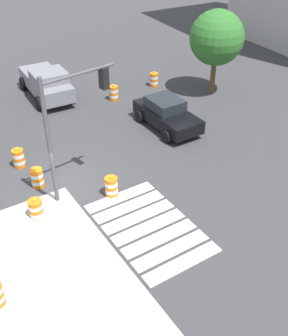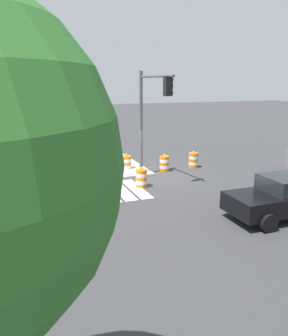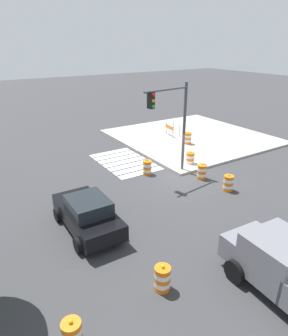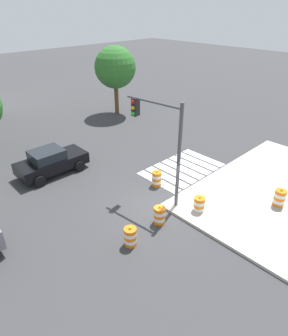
% 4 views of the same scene
% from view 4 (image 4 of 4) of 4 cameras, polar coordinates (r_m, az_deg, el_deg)
% --- Properties ---
extents(ground_plane, '(120.00, 120.00, 0.00)m').
position_cam_4_polar(ground_plane, '(15.83, 3.03, -7.44)').
color(ground_plane, '#38383A').
extents(crosswalk_stripes, '(5.10, 3.20, 0.02)m').
position_cam_4_polar(crosswalk_stripes, '(19.37, 7.37, -0.16)').
color(crosswalk_stripes, silver).
rests_on(crosswalk_stripes, ground).
extents(sports_car, '(4.32, 2.17, 1.63)m').
position_cam_4_polar(sports_car, '(19.28, -17.48, 1.21)').
color(sports_car, black).
rests_on(sports_car, ground).
extents(traffic_barrel_near_corner, '(0.56, 0.56, 1.02)m').
position_cam_4_polar(traffic_barrel_near_corner, '(17.32, 2.48, -2.05)').
color(traffic_barrel_near_corner, orange).
rests_on(traffic_barrel_near_corner, ground).
extents(traffic_barrel_median_near, '(0.56, 0.56, 1.02)m').
position_cam_4_polar(traffic_barrel_median_near, '(14.53, 2.99, -9.06)').
color(traffic_barrel_median_near, orange).
rests_on(traffic_barrel_median_near, ground).
extents(traffic_barrel_median_far, '(0.56, 0.56, 1.02)m').
position_cam_4_polar(traffic_barrel_median_far, '(13.37, -2.65, -13.07)').
color(traffic_barrel_median_far, orange).
rests_on(traffic_barrel_median_far, ground).
extents(traffic_barrel_far_curb, '(0.56, 0.56, 1.02)m').
position_cam_4_polar(traffic_barrel_far_curb, '(15.41, 10.56, -7.03)').
color(traffic_barrel_far_curb, orange).
rests_on(traffic_barrel_far_curb, ground).
extents(traffic_barrel_on_sidewalk, '(0.56, 0.56, 1.02)m').
position_cam_4_polar(traffic_barrel_on_sidewalk, '(16.95, 24.66, -5.24)').
color(traffic_barrel_on_sidewalk, orange).
rests_on(traffic_barrel_on_sidewalk, sidewalk_corner).
extents(traffic_light_pole, '(0.71, 3.27, 5.50)m').
position_cam_4_polar(traffic_light_pole, '(14.48, 3.15, 6.73)').
color(traffic_light_pole, '#4C4C51').
rests_on(traffic_light_pole, sidewalk_corner).
extents(street_tree_streetside_mid, '(3.74, 3.74, 6.20)m').
position_cam_4_polar(street_tree_streetside_mid, '(28.35, -5.58, 18.70)').
color(street_tree_streetside_mid, brown).
rests_on(street_tree_streetside_mid, ground).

